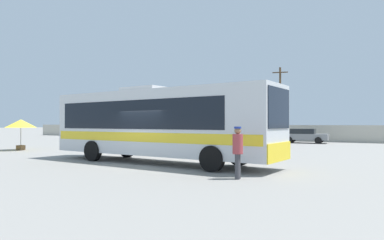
% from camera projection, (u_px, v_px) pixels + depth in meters
% --- Properties ---
extents(ground_plane, '(300.00, 300.00, 0.00)m').
position_uv_depth(ground_plane, '(229.00, 150.00, 24.75)').
color(ground_plane, gray).
extents(perimeter_wall, '(80.00, 0.30, 1.76)m').
position_uv_depth(perimeter_wall, '(282.00, 133.00, 38.08)').
color(perimeter_wall, '#B2AD9E').
rests_on(perimeter_wall, ground_plane).
extents(coach_bus_silver_yellow, '(12.27, 3.59, 3.73)m').
position_uv_depth(coach_bus_silver_yellow, '(156.00, 122.00, 16.71)').
color(coach_bus_silver_yellow, silver).
rests_on(coach_bus_silver_yellow, ground_plane).
extents(attendant_by_bus_door, '(0.41, 0.41, 1.81)m').
position_uv_depth(attendant_by_bus_door, '(238.00, 149.00, 11.79)').
color(attendant_by_bus_door, '#38383D').
rests_on(attendant_by_bus_door, ground_plane).
extents(vendor_umbrella_near_gate_yellow, '(2.12, 2.12, 2.21)m').
position_uv_depth(vendor_umbrella_near_gate_yellow, '(21.00, 124.00, 24.62)').
color(vendor_umbrella_near_gate_yellow, gray).
rests_on(vendor_umbrella_near_gate_yellow, ground_plane).
extents(parked_car_leftmost_maroon, '(4.60, 2.24, 1.48)m').
position_uv_depth(parked_car_leftmost_maroon, '(192.00, 133.00, 39.77)').
color(parked_car_leftmost_maroon, maroon).
rests_on(parked_car_leftmost_maroon, ground_plane).
extents(parked_car_second_dark_blue, '(4.12, 2.05, 1.50)m').
position_uv_depth(parked_car_second_dark_blue, '(236.00, 134.00, 37.30)').
color(parked_car_second_dark_blue, navy).
rests_on(parked_car_second_dark_blue, ground_plane).
extents(parked_car_third_grey, '(4.39, 2.11, 1.41)m').
position_uv_depth(parked_car_third_grey, '(304.00, 135.00, 33.81)').
color(parked_car_third_grey, slate).
rests_on(parked_car_third_grey, ground_plane).
extents(utility_pole_near, '(1.79, 0.49, 8.69)m').
position_uv_depth(utility_pole_near, '(280.00, 102.00, 41.12)').
color(utility_pole_near, '#4C3823').
rests_on(utility_pole_near, ground_plane).
extents(roadside_tree_left, '(4.28, 4.28, 6.38)m').
position_uv_depth(roadside_tree_left, '(184.00, 105.00, 48.46)').
color(roadside_tree_left, brown).
rests_on(roadside_tree_left, ground_plane).
extents(roadside_tree_midleft, '(4.42, 4.42, 7.18)m').
position_uv_depth(roadside_tree_midleft, '(270.00, 98.00, 44.75)').
color(roadside_tree_midleft, brown).
rests_on(roadside_tree_midleft, ground_plane).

